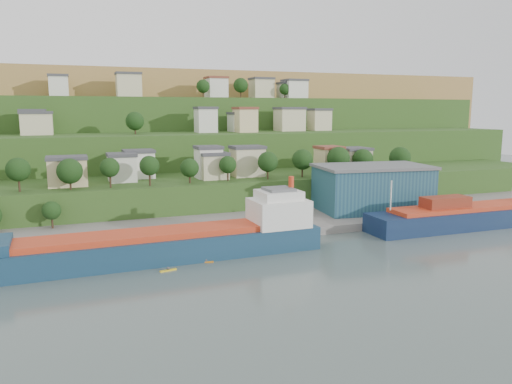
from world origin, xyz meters
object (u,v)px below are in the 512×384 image
cargo_ship_near (169,245)px  kayak_orange (206,261)px  warehouse (372,187)px  cargo_ship_far (483,215)px

cargo_ship_near → kayak_orange: bearing=-39.7°
kayak_orange → warehouse: bearing=43.3°
warehouse → kayak_orange: 61.66m
cargo_ship_far → warehouse: (-21.27, 19.84, 5.77)m
cargo_ship_far → warehouse: warehouse is taller
cargo_ship_near → warehouse: (61.97, 20.35, 5.60)m
cargo_ship_near → cargo_ship_far: cargo_ship_near is taller
cargo_ship_far → warehouse: 29.65m
cargo_ship_near → kayak_orange: size_ratio=23.13×
cargo_ship_near → cargo_ship_far: size_ratio=1.11×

